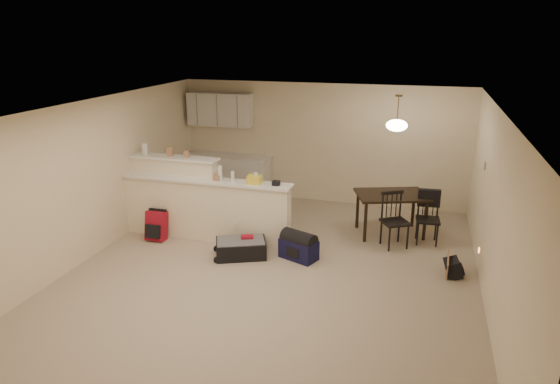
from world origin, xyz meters
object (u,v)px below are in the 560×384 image
at_px(red_backpack, 157,226).
at_px(pendant_lamp, 397,125).
at_px(suitcase, 241,248).
at_px(dining_chair_far, 428,218).
at_px(dining_table, 391,199).
at_px(navy_duffel, 299,249).
at_px(black_daypack, 453,268).
at_px(dining_chair_near, 395,221).

bearing_deg(red_backpack, pendant_lamp, 18.72).
bearing_deg(suitcase, dining_chair_far, 2.33).
height_order(dining_table, navy_duffel, dining_table).
height_order(pendant_lamp, red_backpack, pendant_lamp).
distance_m(dining_chair_far, red_backpack, 4.70).
bearing_deg(navy_duffel, black_daypack, 23.62).
relative_size(dining_chair_far, suitcase, 1.13).
height_order(pendant_lamp, dining_chair_near, pendant_lamp).
height_order(dining_chair_near, dining_chair_far, dining_chair_near).
distance_m(dining_table, pendant_lamp, 1.32).
height_order(dining_chair_near, suitcase, dining_chair_near).
height_order(dining_chair_far, black_daypack, dining_chair_far).
relative_size(navy_duffel, black_daypack, 2.02).
xyz_separation_m(pendant_lamp, navy_duffel, (-1.32, -1.46, -1.83)).
distance_m(dining_chair_far, navy_duffel, 2.33).
distance_m(dining_table, dining_chair_far, 0.72).
bearing_deg(suitcase, black_daypack, -19.39).
xyz_separation_m(dining_chair_near, suitcase, (-2.36, -1.08, -0.34)).
bearing_deg(navy_duffel, dining_table, 70.06).
bearing_deg(dining_chair_near, dining_chair_far, -0.24).
relative_size(dining_chair_far, navy_duffel, 1.52).
xyz_separation_m(dining_chair_far, suitcase, (-2.89, -1.40, -0.32)).
bearing_deg(dining_table, dining_chair_near, -97.81).
distance_m(navy_duffel, black_daypack, 2.37).
distance_m(dining_table, black_daypack, 1.83).
bearing_deg(navy_duffel, dining_chair_near, 54.49).
xyz_separation_m(dining_table, dining_chair_near, (0.12, -0.55, -0.19)).
bearing_deg(red_backpack, suitcase, -9.01).
height_order(red_backpack, navy_duffel, red_backpack).
relative_size(dining_table, dining_chair_far, 1.57).
relative_size(pendant_lamp, navy_duffel, 1.05).
height_order(dining_table, black_daypack, dining_table).
bearing_deg(dining_chair_far, black_daypack, -75.07).
relative_size(suitcase, red_backpack, 1.55).
bearing_deg(red_backpack, navy_duffel, -2.38).
bearing_deg(pendant_lamp, navy_duffel, -132.08).
bearing_deg(navy_duffel, suitcase, -147.35).
distance_m(dining_table, navy_duffel, 2.04).
xyz_separation_m(dining_chair_near, navy_duffel, (-1.44, -0.91, -0.31)).
height_order(dining_table, dining_chair_near, dining_chair_near).
relative_size(dining_table, black_daypack, 4.81).
height_order(dining_chair_near, red_backpack, dining_chair_near).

